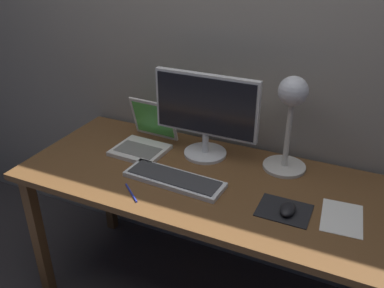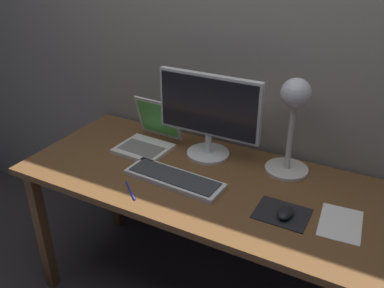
# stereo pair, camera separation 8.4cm
# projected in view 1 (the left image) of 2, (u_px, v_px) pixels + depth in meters

# --- Properties ---
(back_wall) EXTENTS (4.80, 0.06, 2.60)m
(back_wall) POSITION_uv_depth(u_px,v_px,m) (237.00, 29.00, 1.84)
(back_wall) COLOR gray
(back_wall) RESTS_ON ground
(desk) EXTENTS (1.60, 0.70, 0.74)m
(desk) POSITION_uv_depth(u_px,v_px,m) (200.00, 191.00, 1.81)
(desk) COLOR brown
(desk) RESTS_ON ground
(monitor) EXTENTS (0.50, 0.20, 0.40)m
(monitor) POSITION_uv_depth(u_px,v_px,m) (206.00, 111.00, 1.85)
(monitor) COLOR silver
(monitor) RESTS_ON desk
(keyboard_main) EXTENTS (0.45, 0.16, 0.03)m
(keyboard_main) POSITION_uv_depth(u_px,v_px,m) (174.00, 179.00, 1.74)
(keyboard_main) COLOR silver
(keyboard_main) RESTS_ON desk
(laptop) EXTENTS (0.26, 0.28, 0.23)m
(laptop) POSITION_uv_depth(u_px,v_px,m) (146.00, 135.00, 1.99)
(laptop) COLOR silver
(laptop) RESTS_ON desk
(desk_lamp) EXTENTS (0.19, 0.19, 0.43)m
(desk_lamp) POSITION_uv_depth(u_px,v_px,m) (291.00, 110.00, 1.71)
(desk_lamp) COLOR beige
(desk_lamp) RESTS_ON desk
(mousepad) EXTENTS (0.20, 0.16, 0.00)m
(mousepad) POSITION_uv_depth(u_px,v_px,m) (284.00, 210.00, 1.56)
(mousepad) COLOR black
(mousepad) RESTS_ON desk
(mouse) EXTENTS (0.06, 0.10, 0.03)m
(mouse) POSITION_uv_depth(u_px,v_px,m) (288.00, 209.00, 1.54)
(mouse) COLOR black
(mouse) RESTS_ON mousepad
(paper_sheet_near_mouse) EXTENTS (0.16, 0.22, 0.00)m
(paper_sheet_near_mouse) POSITION_uv_depth(u_px,v_px,m) (342.00, 218.00, 1.52)
(paper_sheet_near_mouse) COLOR white
(paper_sheet_near_mouse) RESTS_ON desk
(pen) EXTENTS (0.11, 0.10, 0.01)m
(pen) POSITION_uv_depth(u_px,v_px,m) (131.00, 193.00, 1.66)
(pen) COLOR #2633A5
(pen) RESTS_ON desk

